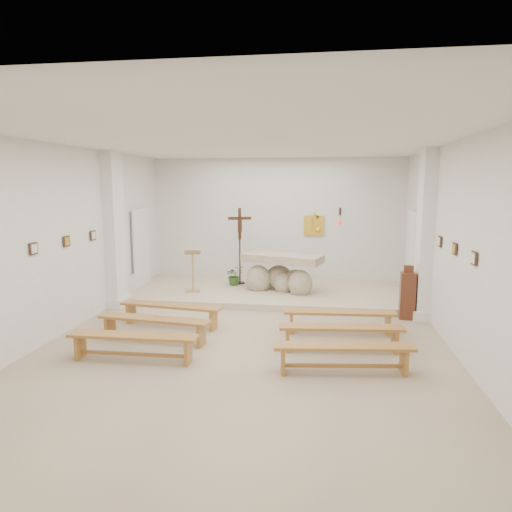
% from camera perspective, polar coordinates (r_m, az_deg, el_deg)
% --- Properties ---
extents(ground, '(7.00, 10.00, 0.00)m').
position_cam_1_polar(ground, '(8.28, -1.12, -10.65)').
color(ground, '#C2B28C').
rests_on(ground, ground).
extents(wall_left, '(0.02, 10.00, 3.50)m').
position_cam_1_polar(wall_left, '(9.12, -23.36, 1.74)').
color(wall_left, white).
rests_on(wall_left, ground).
extents(wall_right, '(0.02, 10.00, 3.50)m').
position_cam_1_polar(wall_right, '(8.07, 24.10, 0.85)').
color(wall_right, white).
rests_on(wall_right, ground).
extents(wall_back, '(7.00, 0.02, 3.50)m').
position_cam_1_polar(wall_back, '(12.79, 2.54, 4.32)').
color(wall_back, white).
rests_on(wall_back, ground).
extents(ceiling, '(7.00, 10.00, 0.02)m').
position_cam_1_polar(ceiling, '(7.83, -1.20, 14.16)').
color(ceiling, silver).
rests_on(ceiling, wall_back).
extents(sanctuary_platform, '(6.98, 3.00, 0.15)m').
position_cam_1_polar(sanctuary_platform, '(11.59, 1.73, -4.55)').
color(sanctuary_platform, '#C6B398').
rests_on(sanctuary_platform, ground).
extents(pilaster_left, '(0.26, 0.55, 3.50)m').
position_cam_1_polar(pilaster_left, '(10.80, -17.27, 3.08)').
color(pilaster_left, white).
rests_on(pilaster_left, ground).
extents(pilaster_right, '(0.26, 0.55, 3.50)m').
position_cam_1_polar(pilaster_right, '(9.97, 20.36, 2.47)').
color(pilaster_right, white).
rests_on(pilaster_right, ground).
extents(gold_wall_relief, '(0.55, 0.04, 0.55)m').
position_cam_1_polar(gold_wall_relief, '(12.71, 7.25, 3.78)').
color(gold_wall_relief, gold).
rests_on(gold_wall_relief, wall_back).
extents(sanctuary_lamp, '(0.11, 0.36, 0.44)m').
position_cam_1_polar(sanctuary_lamp, '(12.45, 10.47, 4.33)').
color(sanctuary_lamp, black).
rests_on(sanctuary_lamp, wall_back).
extents(station_frame_left_front, '(0.03, 0.20, 0.20)m').
position_cam_1_polar(station_frame_left_front, '(8.44, -26.06, 0.84)').
color(station_frame_left_front, '#392619').
rests_on(station_frame_left_front, wall_left).
extents(station_frame_left_mid, '(0.03, 0.20, 0.20)m').
position_cam_1_polar(station_frame_left_mid, '(9.28, -22.60, 1.71)').
color(station_frame_left_mid, '#392619').
rests_on(station_frame_left_mid, wall_left).
extents(station_frame_left_rear, '(0.03, 0.20, 0.20)m').
position_cam_1_polar(station_frame_left_rear, '(10.14, -19.71, 2.43)').
color(station_frame_left_rear, '#392619').
rests_on(station_frame_left_rear, wall_left).
extents(station_frame_right_front, '(0.03, 0.20, 0.20)m').
position_cam_1_polar(station_frame_right_front, '(7.31, 25.60, -0.26)').
color(station_frame_right_front, '#392619').
rests_on(station_frame_right_front, wall_right).
extents(station_frame_right_mid, '(0.03, 0.20, 0.20)m').
position_cam_1_polar(station_frame_right_mid, '(8.26, 23.58, 0.84)').
color(station_frame_right_mid, '#392619').
rests_on(station_frame_right_mid, wall_right).
extents(station_frame_right_rear, '(0.03, 0.20, 0.20)m').
position_cam_1_polar(station_frame_right_rear, '(9.22, 21.98, 1.71)').
color(station_frame_right_rear, '#392619').
rests_on(station_frame_right_rear, wall_right).
extents(radiator_left, '(0.10, 0.85, 0.52)m').
position_cam_1_polar(radiator_left, '(11.69, -15.73, -3.79)').
color(radiator_left, silver).
rests_on(radiator_left, ground).
extents(radiator_right, '(0.10, 0.85, 0.52)m').
position_cam_1_polar(radiator_right, '(10.90, 19.50, -4.87)').
color(radiator_right, silver).
rests_on(radiator_right, ground).
extents(altar, '(2.08, 1.30, 1.01)m').
position_cam_1_polar(altar, '(11.37, 3.17, -2.44)').
color(altar, '#C6B397').
rests_on(altar, sanctuary_platform).
extents(lectern, '(0.46, 0.42, 1.09)m').
position_cam_1_polar(lectern, '(11.35, -7.90, -1.76)').
color(lectern, tan).
rests_on(lectern, sanctuary_platform).
extents(crucifix_stand, '(0.60, 0.27, 2.02)m').
position_cam_1_polar(crucifix_stand, '(12.06, -2.04, 1.98)').
color(crucifix_stand, '#3C2113').
rests_on(crucifix_stand, sanctuary_platform).
extents(potted_plant, '(0.61, 0.59, 0.52)m').
position_cam_1_polar(potted_plant, '(12.03, -2.71, -2.42)').
color(potted_plant, '#2E4F1F').
rests_on(potted_plant, sanctuary_platform).
extents(donation_pedestal, '(0.32, 0.32, 1.13)m').
position_cam_1_polar(donation_pedestal, '(10.02, 18.39, -4.67)').
color(donation_pedestal, '#532917').
rests_on(donation_pedestal, ground).
extents(bench_left_front, '(2.10, 0.60, 0.44)m').
position_cam_1_polar(bench_left_front, '(9.21, -10.58, -6.63)').
color(bench_left_front, '#AC7432').
rests_on(bench_left_front, ground).
extents(bench_right_front, '(2.09, 0.47, 0.44)m').
position_cam_1_polar(bench_right_front, '(8.74, 10.37, -7.48)').
color(bench_right_front, '#AC7432').
rests_on(bench_right_front, ground).
extents(bench_left_second, '(2.09, 0.57, 0.44)m').
position_cam_1_polar(bench_left_second, '(8.38, -12.62, -8.26)').
color(bench_left_second, '#AC7432').
rests_on(bench_left_second, ground).
extents(bench_right_second, '(2.09, 0.53, 0.44)m').
position_cam_1_polar(bench_right_second, '(7.86, 10.60, -9.36)').
color(bench_right_second, '#AC7432').
rests_on(bench_right_second, ground).
extents(bench_left_third, '(2.07, 0.36, 0.44)m').
position_cam_1_polar(bench_left_third, '(7.58, -15.12, -10.23)').
color(bench_left_third, '#AC7432').
rests_on(bench_left_third, ground).
extents(bench_right_third, '(2.10, 0.58, 0.44)m').
position_cam_1_polar(bench_right_third, '(7.00, 10.88, -11.70)').
color(bench_right_third, '#AC7432').
rests_on(bench_right_third, ground).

